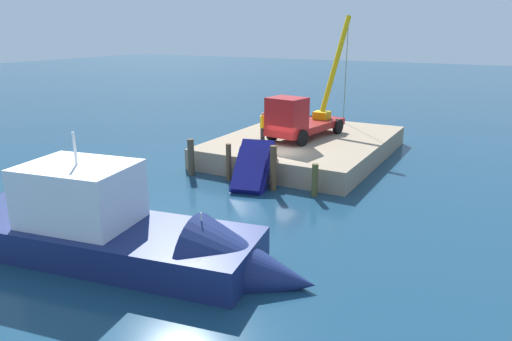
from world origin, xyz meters
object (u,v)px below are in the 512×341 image
at_px(crane_truck, 301,116).
at_px(salvaged_car, 251,177).
at_px(dock_worker, 263,126).
at_px(moored_yacht, 144,248).

distance_m(crane_truck, salvaged_car, 7.22).
relative_size(dock_worker, salvaged_car, 0.41).
height_order(crane_truck, salvaged_car, crane_truck).
xyz_separation_m(crane_truck, moored_yacht, (16.04, 0.93, -2.21)).
xyz_separation_m(dock_worker, moored_yacht, (14.84, 3.05, -1.62)).
height_order(dock_worker, salvaged_car, dock_worker).
xyz_separation_m(crane_truck, salvaged_car, (6.89, 0.20, -2.16)).
xyz_separation_m(salvaged_car, moored_yacht, (9.15, 0.73, -0.06)).
relative_size(crane_truck, dock_worker, 5.56).
relative_size(crane_truck, moored_yacht, 0.65).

